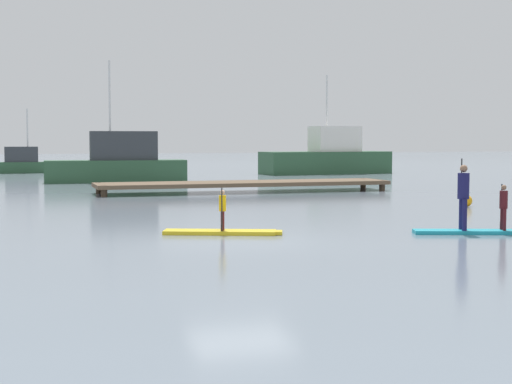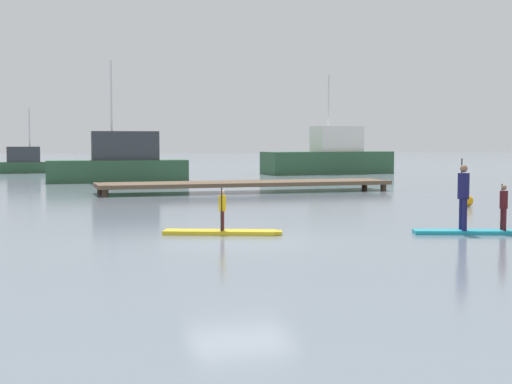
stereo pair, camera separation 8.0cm
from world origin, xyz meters
TOP-DOWN VIEW (x-y plane):
  - ground_plane at (0.00, 0.00)m, footprint 240.00×240.00m
  - paddleboard_near at (-0.05, 1.50)m, footprint 3.08×1.64m
  - paddler_child_solo at (-0.05, 1.49)m, footprint 0.24×0.36m
  - paddleboard_far at (6.24, -0.40)m, footprint 3.14×1.49m
  - paddler_adult at (5.96, -0.30)m, footprint 0.38×0.51m
  - paddler_child_front at (6.95, -0.63)m, footprint 0.26×0.40m
  - fishing_boat_white_large at (16.45, 33.84)m, footprint 9.72×3.60m
  - fishing_boat_green_midground at (0.57, 27.21)m, footprint 8.12×2.22m
  - motor_boat_small_navy at (-5.01, 41.55)m, footprint 5.21×1.33m
  - floating_dock at (5.08, 16.79)m, footprint 13.81×2.71m
  - mooring_buoy_mid at (10.63, 6.81)m, footprint 0.43×0.43m

SIDE VIEW (x-z plane):
  - ground_plane at x=0.00m, z-range 0.00..0.00m
  - paddleboard_near at x=-0.05m, z-range 0.00..0.10m
  - paddleboard_far at x=6.24m, z-range 0.00..0.10m
  - mooring_buoy_mid at x=10.63m, z-range 0.00..0.43m
  - floating_dock at x=5.08m, z-range 0.15..0.65m
  - paddler_child_solo at x=-0.05m, z-range 0.13..1.25m
  - motor_boat_small_navy at x=-5.01m, z-range -1.62..3.12m
  - paddler_child_front at x=6.95m, z-range 0.17..1.37m
  - paddler_adult at x=5.96m, z-range 0.15..2.01m
  - fishing_boat_green_midground at x=0.57m, z-range -2.40..4.59m
  - fishing_boat_white_large at x=16.45m, z-range -2.32..4.74m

